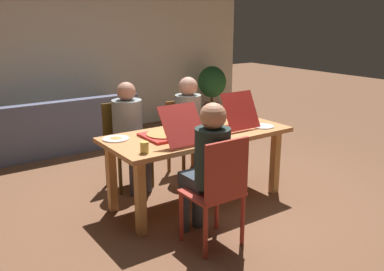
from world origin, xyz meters
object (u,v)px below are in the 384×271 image
Objects in this scene: potted_plant at (212,86)px; dining_table at (198,142)px; pizza_box_1 at (226,120)px; drinking_glass_1 at (199,124)px; chair_1 at (125,140)px; drinking_glass_0 at (188,118)px; person_0 at (191,118)px; pizza_box_0 at (168,133)px; drinking_glass_2 at (144,147)px; plate_1 at (263,126)px; chair_0 at (185,134)px; person_1 at (130,127)px; couch at (61,130)px; person_2 at (208,162)px; plate_2 at (116,138)px; drinking_glass_3 at (247,114)px; plate_0 at (212,134)px; chair_2 at (219,188)px.

dining_table is at bearing -129.81° from potted_plant.
pizza_box_1 is 0.35m from drinking_glass_1.
drinking_glass_0 is at bearing -47.01° from chair_1.
potted_plant is at bearing 47.51° from person_0.
pizza_box_0 is 6.36× the size of drinking_glass_2.
drinking_glass_1 reaches higher than plate_1.
drinking_glass_2 is (-0.84, -0.36, -0.01)m from drinking_glass_1.
potted_plant is at bearing 46.28° from pizza_box_0.
person_1 is (-0.80, -0.09, 0.23)m from chair_0.
plate_1 is at bearing -66.33° from couch.
person_2 reaches higher than person_1.
plate_1 is at bearing -17.33° from dining_table.
plate_2 is (-0.80, 0.25, 0.11)m from dining_table.
person_1 is 0.76m from pizza_box_0.
plate_1 is 0.23× the size of potted_plant.
chair_0 is 0.74× the size of person_1.
dining_table is 8.12× the size of plate_1.
plate_2 is 0.53m from drinking_glass_2.
dining_table is at bearing -115.59° from chair_0.
plate_2 is at bearing 171.60° from pizza_box_1.
person_2 is 1.49m from drinking_glass_3.
chair_0 is at bearing 66.63° from drinking_glass_1.
chair_0 is 2.85m from potted_plant.
pizza_box_1 is at bearing 5.79° from pizza_box_0.
person_0 is 1.28m from plate_2.
dining_table is at bearing 162.67° from plate_1.
drinking_glass_1 is at bearing 154.53° from plate_1.
pizza_box_0 is at bearing -31.31° from plate_2.
person_2 is at bearing -129.91° from plate_0.
potted_plant is at bearing 59.88° from drinking_glass_3.
dining_table is 0.40m from pizza_box_0.
person_2 is at bearing -136.93° from pizza_box_1.
couch is (-1.00, 2.62, -0.53)m from pizza_box_1.
dining_table is 19.06× the size of drinking_glass_2.
potted_plant is (2.76, 2.88, -0.17)m from pizza_box_0.
drinking_glass_2 is at bearing -109.83° from person_1.
person_1 is 1.07m from pizza_box_1.
plate_2 is at bearing -95.33° from couch.
person_0 is 0.93m from plate_0.
drinking_glass_1 is at bearing 23.23° from drinking_glass_2.
pizza_box_0 is 3.99m from potted_plant.
drinking_glass_0 is at bearing 83.95° from plate_0.
person_2 is 4.54m from potted_plant.
person_1 reaches higher than potted_plant.
chair_1 is 9.57× the size of drinking_glass_2.
person_1 is at bearing -142.72° from potted_plant.
drinking_glass_1 reaches higher than plate_0.
chair_2 is 0.78× the size of person_2.
drinking_glass_3 is at bearing 10.45° from dining_table.
dining_table is 0.89× the size of couch.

